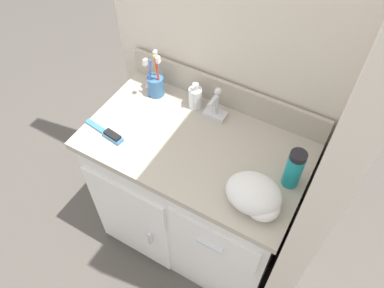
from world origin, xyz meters
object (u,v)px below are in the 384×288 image
Objects in this scene: toothbrush_cup at (156,84)px; hand_towel at (256,196)px; shaving_cream_can at (294,169)px; soap_dispenser at (195,97)px; hairbrush at (108,134)px.

toothbrush_cup is 1.07× the size of hand_towel.
toothbrush_cup is 1.28× the size of shaving_cream_can.
soap_dispenser is 0.64× the size of hand_towel.
soap_dispenser is at bearing 63.39° from hairbrush.
hand_towel is at bearing -26.34° from toothbrush_cup.
hairbrush is 0.61m from hand_towel.
soap_dispenser reaches higher than hairbrush.
hairbrush is at bearing -168.18° from shaving_cream_can.
toothbrush_cup is at bearing 153.66° from hand_towel.
soap_dispenser is at bearing 142.53° from hand_towel.
soap_dispenser is at bearing 160.66° from shaving_cream_can.
hand_towel is at bearing 8.01° from hairbrush.
shaving_cream_can reaches higher than soap_dispenser.
soap_dispenser is 0.50m from shaving_cream_can.
hand_towel is (0.40, -0.30, -0.00)m from soap_dispenser.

